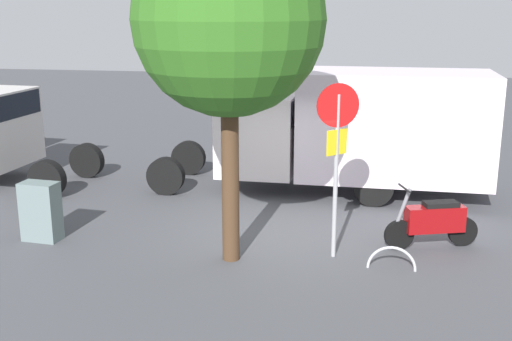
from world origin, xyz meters
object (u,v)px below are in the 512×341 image
box_truck_near (353,127)px  motorcycle (434,221)px  utility_cabinet (41,211)px  street_tree (229,21)px  bike_rack_hoop (391,269)px  stop_sign (337,143)px

box_truck_near → motorcycle: 3.89m
utility_cabinet → box_truck_near: bearing=-143.9°
box_truck_near → street_tree: street_tree is taller
motorcycle → street_tree: 5.26m
motorcycle → utility_cabinet: size_ratio=1.53×
bike_rack_hoop → motorcycle: bearing=-123.5°
motorcycle → bike_rack_hoop: size_ratio=2.06×
stop_sign → bike_rack_hoop: bearing=157.5°
box_truck_near → street_tree: 5.59m
utility_cabinet → street_tree: bearing=175.1°
utility_cabinet → motorcycle: bearing=-173.3°
box_truck_near → street_tree: size_ratio=1.38×
bike_rack_hoop → utility_cabinet: bearing=-2.8°
box_truck_near → bike_rack_hoop: 4.91m
stop_sign → utility_cabinet: 5.80m
motorcycle → utility_cabinet: motorcycle is taller
stop_sign → utility_cabinet: bearing=1.0°
box_truck_near → bike_rack_hoop: (-0.81, 4.56, -1.62)m
street_tree → utility_cabinet: (3.79, -0.33, -3.59)m
motorcycle → bike_rack_hoop: motorcycle is taller
utility_cabinet → bike_rack_hoop: size_ratio=1.35×
utility_cabinet → bike_rack_hoop: 6.64m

